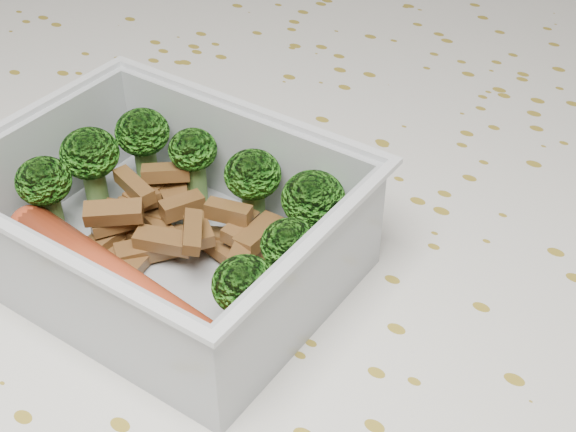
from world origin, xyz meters
The scene contains 6 objects.
dining_table centered at (0.00, 0.00, 0.67)m, with size 1.40×0.90×0.75m.
tablecloth centered at (0.00, 0.00, 0.72)m, with size 1.46×0.96×0.19m.
lunch_container centered at (-0.04, -0.04, 0.78)m, with size 0.19×0.15×0.06m.
broccoli_florets centered at (-0.04, -0.01, 0.79)m, with size 0.16×0.10×0.05m.
meat_pile centered at (-0.04, -0.02, 0.77)m, with size 0.11×0.07×0.03m.
sausage centered at (-0.03, -0.08, 0.78)m, with size 0.15×0.04×0.02m.
Camera 1 is at (0.19, -0.25, 1.03)m, focal length 50.00 mm.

